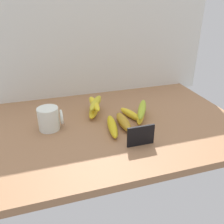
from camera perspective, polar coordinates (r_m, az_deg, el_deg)
The scene contains 12 objects.
counter_top at distance 112.18cm, azimuth 1.51°, elevation -3.12°, with size 110.00×76.00×3.00cm, color #9C6E4A.
back_wall at distance 136.86cm, azimuth -3.80°, elevation 17.19°, with size 130.00×2.00×70.00cm, color silver.
chalkboard_sign at distance 94.43cm, azimuth 6.72°, elevation -5.69°, with size 11.00×1.80×8.40cm.
coffee_mug at distance 107.37cm, azimuth -14.48°, elevation -1.52°, with size 10.46×8.96×10.00cm.
banana_0 at distance 118.62cm, azimuth -4.22°, elevation 0.48°, with size 17.47×4.08×4.08cm, color yellow.
banana_1 at distance 115.39cm, azimuth 4.38°, elevation -0.51°, with size 15.01×3.34×3.34cm, color yellow.
banana_2 at distance 107.68cm, azimuth 2.69°, elevation -2.29°, with size 16.39×4.21×4.21cm, color #B88A25.
banana_3 at distance 114.85cm, azimuth 6.73°, elevation -0.75°, with size 17.60×3.39×3.39cm, color yellow.
banana_4 at distance 104.67cm, azimuth 0.07°, elevation -3.32°, with size 18.97×3.71×3.71cm, color gold.
banana_5 at distance 116.20cm, azimuth -4.18°, elevation 1.95°, with size 16.20×3.45×3.45cm, color yellow.
banana_6 at distance 116.65cm, azimuth -3.85°, elevation 2.12°, with size 16.82×3.66×3.66cm, color gold.
banana_7 at distance 112.61cm, azimuth 7.11°, elevation 0.60°, with size 20.25×3.48×3.48cm, color #A4BC2D.
Camera 1 is at (-31.85, -92.33, 56.69)cm, focal length 39.08 mm.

